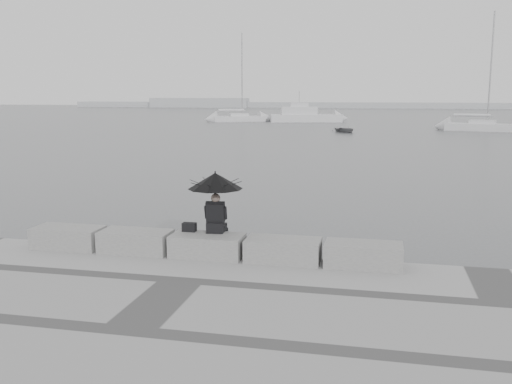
% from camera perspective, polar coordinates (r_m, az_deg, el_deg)
% --- Properties ---
extents(ground, '(360.00, 360.00, 0.00)m').
position_cam_1_polar(ground, '(13.34, -4.25, -8.01)').
color(ground, '#474A4C').
rests_on(ground, ground).
extents(stone_block_far_left, '(1.60, 0.80, 0.50)m').
position_cam_1_polar(stone_block_far_left, '(14.08, -18.25, -4.36)').
color(stone_block_far_left, slate).
rests_on(stone_block_far_left, promenade).
extents(stone_block_left, '(1.60, 0.80, 0.50)m').
position_cam_1_polar(stone_block_left, '(13.31, -11.91, -4.88)').
color(stone_block_left, slate).
rests_on(stone_block_left, promenade).
extents(stone_block_centre, '(1.60, 0.80, 0.50)m').
position_cam_1_polar(stone_block_centre, '(12.71, -4.88, -5.39)').
color(stone_block_centre, slate).
rests_on(stone_block_centre, promenade).
extents(stone_block_right, '(1.60, 0.80, 0.50)m').
position_cam_1_polar(stone_block_right, '(12.33, 2.72, -5.85)').
color(stone_block_right, slate).
rests_on(stone_block_right, promenade).
extents(stone_block_far_right, '(1.60, 0.80, 0.50)m').
position_cam_1_polar(stone_block_far_right, '(12.17, 10.68, -6.22)').
color(stone_block_far_right, slate).
rests_on(stone_block_far_right, promenade).
extents(seated_person, '(1.23, 1.23, 1.39)m').
position_cam_1_polar(seated_person, '(12.68, -4.10, 0.44)').
color(seated_person, black).
rests_on(seated_person, stone_block_centre).
extents(bag, '(0.31, 0.18, 0.20)m').
position_cam_1_polar(bag, '(12.99, -6.69, -3.50)').
color(bag, black).
rests_on(bag, stone_block_centre).
extents(distant_landmass, '(180.00, 8.00, 2.80)m').
position_cam_1_polar(distant_landmass, '(167.12, 8.49, 8.61)').
color(distant_landmass, '#AEB1B4').
rests_on(distant_landmass, ground).
extents(sailboat_left, '(7.90, 5.36, 12.90)m').
position_cam_1_polar(sailboat_left, '(85.19, -1.71, 7.41)').
color(sailboat_left, silver).
rests_on(sailboat_left, ground).
extents(sailboat_right, '(8.11, 4.38, 12.90)m').
position_cam_1_polar(sailboat_right, '(68.28, 21.69, 6.14)').
color(sailboat_right, silver).
rests_on(sailboat_right, ground).
extents(motor_cruiser, '(10.68, 5.20, 4.50)m').
position_cam_1_polar(motor_cruiser, '(84.12, 5.03, 7.60)').
color(motor_cruiser, silver).
rests_on(motor_cruiser, ground).
extents(dinghy, '(3.47, 3.07, 0.56)m').
position_cam_1_polar(dinghy, '(62.09, 8.90, 6.18)').
color(dinghy, gray).
rests_on(dinghy, ground).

